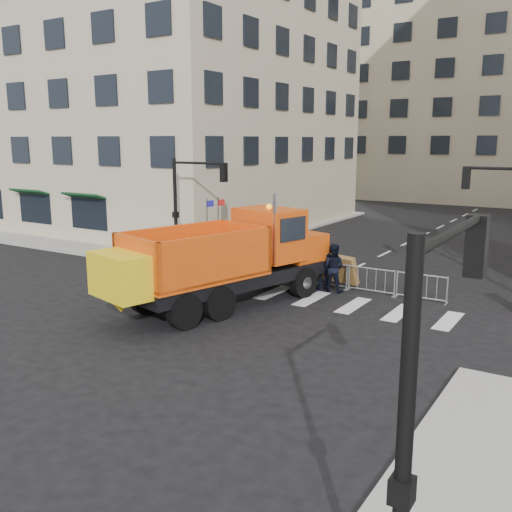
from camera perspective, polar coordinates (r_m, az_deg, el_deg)
The scene contains 12 objects.
ground at distance 19.01m, azimuth -3.86°, elevation -7.81°, with size 120.00×120.00×0.00m, color black.
sidewalk_back at distance 26.06m, azimuth 7.18°, elevation -2.36°, with size 64.00×5.00×0.15m, color gray.
building_left at distance 46.58m, azimuth -9.93°, elevation 19.65°, with size 24.00×22.00×26.00m, color #B5AA8A.
building_far at distance 67.56m, azimuth 23.90°, elevation 15.43°, with size 30.00×18.00×24.00m, color tan.
traffic_light_left at distance 29.01m, azimuth -8.05°, elevation 4.31°, with size 0.18×0.18×5.40m, color black.
traffic_light_near at distance 6.74m, azimuth 14.43°, elevation -21.03°, with size 0.18×0.18×5.40m, color black.
crowd_barriers at distance 25.48m, azimuth 4.82°, elevation -1.53°, with size 12.60×0.60×1.10m, color #9EA0A5, non-canonical shape.
plow_truck at distance 21.62m, azimuth -3.30°, elevation -0.15°, with size 5.73×11.53×4.32m.
cop_a at distance 24.65m, azimuth 5.38°, elevation -1.40°, with size 0.58×0.38×1.59m, color black.
cop_b at distance 24.14m, azimuth 7.70°, elevation -1.17°, with size 1.00×0.78×2.05m, color black.
cop_c at distance 24.32m, azimuth 6.77°, elevation -1.05°, with size 1.20×0.50×2.06m, color black.
worker at distance 28.85m, azimuth -5.05°, elevation 0.91°, with size 1.09×0.63×1.69m, color #CEE81B.
Camera 1 is at (10.59, -14.48, 6.29)m, focal length 40.00 mm.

